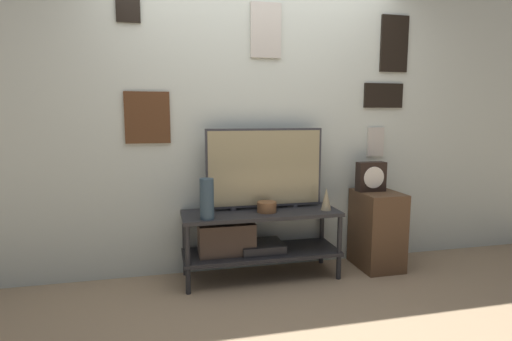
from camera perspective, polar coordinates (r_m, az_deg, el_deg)
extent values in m
plane|color=#997F60|center=(3.27, 1.85, -16.63)|extent=(12.00, 12.00, 0.00)
cube|color=beige|center=(3.49, -0.30, 7.76)|extent=(6.40, 0.06, 2.70)
cube|color=black|center=(3.47, -17.84, 21.72)|extent=(0.18, 0.02, 0.27)
cube|color=beige|center=(3.47, -17.85, 21.74)|extent=(0.14, 0.01, 0.24)
cube|color=#B7B2A8|center=(3.88, 16.68, 3.94)|extent=(0.16, 0.02, 0.27)
cube|color=#2D2D33|center=(3.87, 16.73, 3.94)|extent=(0.13, 0.01, 0.23)
cube|color=#4C2D19|center=(3.36, -15.25, 7.30)|extent=(0.36, 0.02, 0.42)
cube|color=#BCB299|center=(3.35, -15.25, 7.30)|extent=(0.32, 0.01, 0.38)
cube|color=black|center=(4.00, 19.15, 16.73)|extent=(0.27, 0.02, 0.50)
cube|color=#2D2D33|center=(3.99, 19.20, 16.74)|extent=(0.23, 0.01, 0.46)
cube|color=#B7B2A8|center=(3.54, 1.43, 19.38)|extent=(0.26, 0.02, 0.45)
cube|color=white|center=(3.53, 1.46, 19.40)|extent=(0.23, 0.01, 0.41)
cube|color=black|center=(3.91, 17.74, 10.16)|extent=(0.38, 0.02, 0.22)
cube|color=slate|center=(3.90, 17.79, 10.16)|extent=(0.35, 0.01, 0.19)
cube|color=#232326|center=(3.33, 0.74, -6.12)|extent=(1.30, 0.44, 0.03)
cube|color=#232326|center=(3.42, 0.73, -11.60)|extent=(1.30, 0.44, 0.03)
cylinder|color=#232326|center=(3.14, -9.75, -12.25)|extent=(0.04, 0.04, 0.57)
cylinder|color=#232326|center=(3.43, 11.81, -10.52)|extent=(0.04, 0.04, 0.57)
cylinder|color=#232326|center=(3.49, -10.13, -10.14)|extent=(0.04, 0.04, 0.57)
cylinder|color=#232326|center=(3.76, 9.37, -8.81)|extent=(0.04, 0.04, 0.57)
cube|color=black|center=(3.41, 0.73, -10.81)|extent=(0.36, 0.31, 0.07)
cube|color=#47382D|center=(3.32, -4.24, -9.61)|extent=(0.46, 0.24, 0.26)
cylinder|color=#333338|center=(3.37, -3.31, -5.51)|extent=(0.05, 0.05, 0.02)
cylinder|color=#333338|center=(3.50, 5.59, -5.02)|extent=(0.05, 0.05, 0.02)
cube|color=#333338|center=(3.36, 1.24, 0.40)|extent=(1.00, 0.04, 0.66)
cube|color=#998C66|center=(3.35, 1.31, 0.36)|extent=(0.96, 0.01, 0.63)
cone|color=tan|center=(3.40, 10.00, -4.03)|extent=(0.09, 0.09, 0.19)
cylinder|color=#2D4251|center=(3.08, -7.03, -4.04)|extent=(0.11, 0.11, 0.32)
cylinder|color=brown|center=(3.30, 1.56, -5.22)|extent=(0.16, 0.16, 0.09)
cube|color=#513823|center=(3.77, 16.88, -8.08)|extent=(0.35, 0.45, 0.69)
cube|color=black|center=(3.69, 16.09, -0.84)|extent=(0.25, 0.10, 0.26)
cylinder|color=white|center=(3.64, 16.50, -0.97)|extent=(0.19, 0.01, 0.19)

